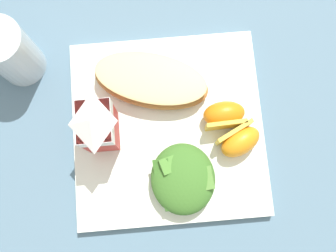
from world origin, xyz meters
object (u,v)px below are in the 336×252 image
at_px(white_plate, 168,128).
at_px(orange_wedge_front, 240,141).
at_px(cheesy_pizza_bread, 151,81).
at_px(green_salad_pile, 183,179).
at_px(milk_carton, 97,127).
at_px(drinking_clear_cup, 11,53).
at_px(orange_wedge_middle, 224,115).

relative_size(white_plate, orange_wedge_front, 4.01).
xyz_separation_m(cheesy_pizza_bread, orange_wedge_front, (-0.10, -0.12, 0.00)).
distance_m(white_plate, cheesy_pizza_bread, 0.07).
xyz_separation_m(green_salad_pile, orange_wedge_front, (0.05, -0.08, -0.00)).
distance_m(milk_carton, orange_wedge_front, 0.20).
bearing_deg(cheesy_pizza_bread, green_salad_pile, -167.11).
height_order(green_salad_pile, drinking_clear_cup, drinking_clear_cup).
xyz_separation_m(orange_wedge_front, orange_wedge_middle, (0.04, 0.02, 0.00)).
xyz_separation_m(orange_wedge_middle, drinking_clear_cup, (0.11, 0.30, 0.02)).
relative_size(green_salad_pile, orange_wedge_middle, 1.63).
bearing_deg(milk_carton, drinking_clear_cup, 44.78).
xyz_separation_m(cheesy_pizza_bread, milk_carton, (-0.07, 0.07, 0.04)).
distance_m(white_plate, orange_wedge_middle, 0.09).
bearing_deg(green_salad_pile, white_plate, 10.36).
distance_m(white_plate, orange_wedge_front, 0.11).
bearing_deg(white_plate, cheesy_pizza_bread, 15.76).
distance_m(cheesy_pizza_bread, green_salad_pile, 0.15).
height_order(green_salad_pile, orange_wedge_middle, green_salad_pile).
distance_m(green_salad_pile, milk_carton, 0.14).
distance_m(white_plate, milk_carton, 0.12).
bearing_deg(milk_carton, green_salad_pile, -124.89).
relative_size(milk_carton, drinking_clear_cup, 1.03).
bearing_deg(milk_carton, orange_wedge_middle, -86.88).
height_order(cheesy_pizza_bread, orange_wedge_front, orange_wedge_front).
distance_m(cheesy_pizza_bread, orange_wedge_front, 0.15).
distance_m(green_salad_pile, orange_wedge_front, 0.10).
relative_size(milk_carton, orange_wedge_front, 1.58).
xyz_separation_m(green_salad_pile, milk_carton, (0.08, 0.11, 0.04)).
distance_m(orange_wedge_middle, drinking_clear_cup, 0.32).
bearing_deg(orange_wedge_middle, drinking_clear_cup, 69.18).
bearing_deg(orange_wedge_front, green_salad_pile, 118.75).
bearing_deg(green_salad_pile, drinking_clear_cup, 49.25).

